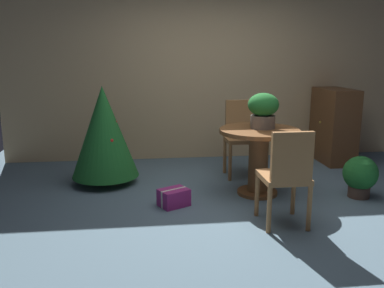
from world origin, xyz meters
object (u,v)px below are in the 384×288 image
at_px(potted_plant, 360,175).
at_px(wooden_cabinet, 334,126).
at_px(wooden_chair_far, 242,133).
at_px(holiday_tree, 104,132).
at_px(round_dining_table, 259,151).
at_px(wooden_chair_near, 286,173).
at_px(gift_box_purple, 174,197).
at_px(flower_vase, 264,109).

bearing_deg(potted_plant, wooden_cabinet, 75.44).
bearing_deg(wooden_chair_far, holiday_tree, -174.99).
xyz_separation_m(round_dining_table, wooden_chair_near, (0.00, -0.92, 0.01)).
xyz_separation_m(wooden_chair_near, wooden_cabinet, (1.51, 2.22, 0.03)).
relative_size(gift_box_purple, wooden_cabinet, 0.34).
xyz_separation_m(gift_box_purple, potted_plant, (2.10, 0.02, 0.16)).
relative_size(holiday_tree, gift_box_purple, 3.30).
bearing_deg(flower_vase, holiday_tree, 162.56).
height_order(round_dining_table, potted_plant, round_dining_table).
bearing_deg(holiday_tree, gift_box_purple, -48.48).
bearing_deg(holiday_tree, flower_vase, -17.44).
bearing_deg(wooden_chair_near, flower_vase, 86.91).
bearing_deg(gift_box_purple, potted_plant, 0.65).
bearing_deg(wooden_chair_far, wooden_cabinet, 19.21).
relative_size(round_dining_table, flower_vase, 2.26).
height_order(holiday_tree, potted_plant, holiday_tree).
xyz_separation_m(wooden_chair_near, potted_plant, (1.11, 0.68, -0.26)).
bearing_deg(holiday_tree, wooden_chair_near, -40.92).
distance_m(wooden_chair_far, gift_box_purple, 1.51).
bearing_deg(potted_plant, gift_box_purple, -179.35).
distance_m(round_dining_table, wooden_cabinet, 2.00).
xyz_separation_m(flower_vase, wooden_cabinet, (1.46, 1.26, -0.44)).
height_order(round_dining_table, wooden_chair_far, wooden_chair_far).
relative_size(wooden_chair_far, holiday_tree, 0.82).
bearing_deg(round_dining_table, gift_box_purple, -165.01).
distance_m(holiday_tree, wooden_cabinet, 3.36).
xyz_separation_m(gift_box_purple, wooden_cabinet, (2.50, 1.57, 0.45)).
relative_size(wooden_chair_near, gift_box_purple, 2.53).
bearing_deg(wooden_chair_far, potted_plant, -42.46).
bearing_deg(potted_plant, holiday_tree, 163.37).
height_order(flower_vase, potted_plant, flower_vase).
bearing_deg(round_dining_table, wooden_chair_near, -90.00).
height_order(holiday_tree, gift_box_purple, holiday_tree).
bearing_deg(wooden_chair_near, round_dining_table, 90.00).
relative_size(wooden_chair_far, potted_plant, 2.10).
xyz_separation_m(wooden_chair_far, holiday_tree, (-1.77, -0.16, 0.09)).
relative_size(flower_vase, holiday_tree, 0.33).
relative_size(wooden_chair_near, potted_plant, 1.97).
height_order(wooden_chair_near, potted_plant, wooden_chair_near).
xyz_separation_m(holiday_tree, gift_box_purple, (0.78, -0.88, -0.56)).
xyz_separation_m(round_dining_table, gift_box_purple, (-0.99, -0.26, -0.41)).
bearing_deg(wooden_chair_near, holiday_tree, 139.08).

